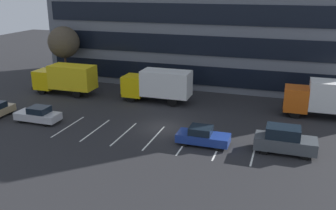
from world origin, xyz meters
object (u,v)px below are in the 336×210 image
object	(u,v)px
box_truck_orange	(328,97)
sedan_silver	(38,115)
box_truck_yellow_all	(66,78)
suv_charcoal	(285,140)
sedan_navy	(203,136)
bare_tree	(64,42)
box_truck_yellow	(158,84)

from	to	relation	value
box_truck_orange	sedan_silver	size ratio (longest dim) A/B	1.87
box_truck_orange	sedan_silver	world-z (taller)	box_truck_orange
box_truck_yellow_all	sedan_silver	size ratio (longest dim) A/B	1.79
suv_charcoal	sedan_silver	bearing A→B (deg)	-179.15
sedan_navy	suv_charcoal	xyz separation A→B (m)	(6.35, 0.55, 0.30)
box_truck_yellow_all	bare_tree	distance (m)	5.94
box_truck_yellow	sedan_silver	bearing A→B (deg)	-132.26
sedan_silver	bare_tree	distance (m)	14.83
box_truck_orange	bare_tree	distance (m)	31.57
suv_charcoal	box_truck_yellow	bearing A→B (deg)	146.23
box_truck_yellow_all	suv_charcoal	size ratio (longest dim) A/B	1.63
box_truck_orange	box_truck_yellow	bearing A→B (deg)	-178.99
box_truck_yellow_all	suv_charcoal	world-z (taller)	box_truck_yellow_all
suv_charcoal	bare_tree	distance (m)	30.69
suv_charcoal	sedan_silver	size ratio (longest dim) A/B	1.10
sedan_navy	suv_charcoal	distance (m)	6.38
box_truck_orange	bare_tree	world-z (taller)	bare_tree
suv_charcoal	sedan_navy	bearing A→B (deg)	-175.07
sedan_silver	box_truck_yellow_all	bearing A→B (deg)	106.75
box_truck_yellow	box_truck_yellow_all	xyz separation A→B (m)	(-11.32, -0.54, -0.04)
suv_charcoal	sedan_silver	world-z (taller)	suv_charcoal
bare_tree	suv_charcoal	bearing A→B (deg)	-24.73
box_truck_yellow	suv_charcoal	world-z (taller)	box_truck_yellow
box_truck_yellow	box_truck_yellow_all	distance (m)	11.34
box_truck_yellow_all	sedan_silver	xyz separation A→B (m)	(2.70, -8.96, -1.26)
box_truck_yellow	sedan_silver	size ratio (longest dim) A/B	1.82
sedan_silver	box_truck_yellow	bearing A→B (deg)	47.74
box_truck_orange	box_truck_yellow	xyz separation A→B (m)	(-17.34, -0.30, -0.05)
suv_charcoal	bare_tree	size ratio (longest dim) A/B	0.63
box_truck_orange	sedan_navy	bearing A→B (deg)	-134.93
box_truck_yellow	suv_charcoal	xyz separation A→B (m)	(13.70, -9.16, -1.00)
sedan_silver	box_truck_orange	bearing A→B (deg)	20.67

